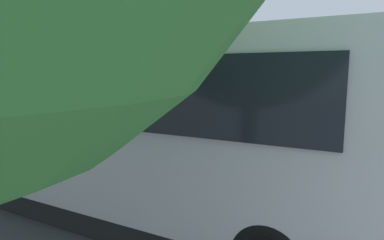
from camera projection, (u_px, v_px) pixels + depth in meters
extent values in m
plane|color=#424247|center=(252.00, 160.00, 10.28)|extent=(80.00, 80.00, 0.00)
cube|color=silver|center=(99.00, 116.00, 6.55)|extent=(10.79, 2.74, 2.80)
cube|color=black|center=(138.00, 85.00, 7.58)|extent=(9.02, 0.24, 1.01)
cube|color=black|center=(41.00, 90.00, 5.37)|extent=(9.02, 0.24, 1.01)
cube|color=orange|center=(139.00, 133.00, 7.73)|extent=(9.44, 0.24, 0.28)
cube|color=black|center=(102.00, 194.00, 6.79)|extent=(9.92, 2.52, 0.45)
torus|color=black|center=(32.00, 150.00, 9.50)|extent=(1.01, 0.34, 1.00)
torus|color=black|center=(303.00, 196.00, 5.96)|extent=(1.01, 0.34, 1.00)
cylinder|color=black|center=(208.00, 160.00, 8.44)|extent=(0.14, 0.14, 0.80)
cube|color=black|center=(208.00, 176.00, 8.54)|extent=(0.14, 0.27, 0.10)
cylinder|color=black|center=(214.00, 161.00, 8.38)|extent=(0.14, 0.14, 0.80)
cube|color=black|center=(214.00, 177.00, 8.48)|extent=(0.14, 0.27, 0.10)
cube|color=#D8F233|center=(211.00, 132.00, 8.30)|extent=(0.42, 0.33, 0.66)
cube|color=silver|center=(211.00, 132.00, 8.30)|extent=(0.43, 0.34, 0.06)
cylinder|color=#D8F233|center=(202.00, 131.00, 8.39)|extent=(0.10, 0.10, 0.63)
sphere|color=tan|center=(202.00, 143.00, 8.43)|extent=(0.10, 0.10, 0.09)
cylinder|color=#D8F233|center=(220.00, 132.00, 8.21)|extent=(0.10, 0.10, 0.63)
sphere|color=tan|center=(220.00, 144.00, 8.26)|extent=(0.10, 0.10, 0.09)
sphere|color=tan|center=(211.00, 113.00, 8.24)|extent=(0.27, 0.27, 0.24)
cylinder|color=black|center=(186.00, 157.00, 8.78)|extent=(0.14, 0.14, 0.77)
cube|color=black|center=(187.00, 172.00, 8.87)|extent=(0.14, 0.27, 0.10)
cylinder|color=black|center=(190.00, 158.00, 8.68)|extent=(0.14, 0.14, 0.77)
cube|color=black|center=(191.00, 173.00, 8.78)|extent=(0.14, 0.27, 0.10)
cube|color=silver|center=(188.00, 131.00, 8.63)|extent=(0.42, 0.33, 0.64)
cylinder|color=silver|center=(181.00, 129.00, 8.78)|extent=(0.10, 0.10, 0.61)
sphere|color=tan|center=(181.00, 141.00, 8.82)|extent=(0.10, 0.10, 0.09)
cylinder|color=silver|center=(195.00, 131.00, 8.48)|extent=(0.10, 0.10, 0.61)
sphere|color=tan|center=(195.00, 143.00, 8.53)|extent=(0.10, 0.10, 0.09)
sphere|color=tan|center=(188.00, 114.00, 8.56)|extent=(0.26, 0.26, 0.23)
cylinder|color=black|center=(145.00, 155.00, 9.01)|extent=(0.14, 0.14, 0.77)
cube|color=black|center=(146.00, 170.00, 9.10)|extent=(0.14, 0.27, 0.10)
cylinder|color=black|center=(149.00, 156.00, 8.91)|extent=(0.14, 0.14, 0.77)
cube|color=black|center=(150.00, 171.00, 9.00)|extent=(0.14, 0.27, 0.10)
cube|color=black|center=(146.00, 130.00, 8.86)|extent=(0.42, 0.33, 0.64)
cylinder|color=black|center=(140.00, 128.00, 9.00)|extent=(0.10, 0.10, 0.61)
sphere|color=tan|center=(140.00, 139.00, 9.05)|extent=(0.10, 0.10, 0.09)
cylinder|color=black|center=(153.00, 130.00, 8.71)|extent=(0.10, 0.10, 0.61)
sphere|color=tan|center=(153.00, 141.00, 8.75)|extent=(0.10, 0.10, 0.09)
sphere|color=tan|center=(146.00, 113.00, 8.79)|extent=(0.26, 0.26, 0.23)
torus|color=black|center=(254.00, 183.00, 7.21)|extent=(0.61, 0.20, 0.60)
cylinder|color=silver|center=(254.00, 183.00, 7.21)|extent=(0.13, 0.11, 0.12)
torus|color=black|center=(326.00, 193.00, 6.65)|extent=(0.61, 0.20, 0.60)
cylinder|color=silver|center=(326.00, 193.00, 6.65)|extent=(0.13, 0.13, 0.12)
cylinder|color=silver|center=(257.00, 168.00, 7.14)|extent=(0.32, 0.09, 0.67)
cube|color=#198C33|center=(286.00, 172.00, 6.91)|extent=(0.87, 0.38, 0.36)
cube|color=black|center=(310.00, 173.00, 6.72)|extent=(0.54, 0.28, 0.20)
cylinder|color=silver|center=(303.00, 186.00, 6.68)|extent=(0.46, 0.13, 0.08)
cylinder|color=black|center=(260.00, 155.00, 7.08)|extent=(0.10, 0.58, 0.04)
torus|color=black|center=(192.00, 127.00, 14.71)|extent=(0.61, 0.17, 0.60)
cylinder|color=silver|center=(192.00, 127.00, 14.71)|extent=(0.13, 0.11, 0.12)
torus|color=black|center=(174.00, 102.00, 15.09)|extent=(0.85, 0.18, 0.85)
cylinder|color=silver|center=(174.00, 102.00, 15.09)|extent=(0.13, 0.13, 0.12)
cylinder|color=silver|center=(196.00, 121.00, 14.55)|extent=(0.68, 0.10, 0.30)
cube|color=#198C33|center=(188.00, 111.00, 14.72)|extent=(0.85, 0.33, 0.86)
cube|color=black|center=(183.00, 102.00, 14.82)|extent=(0.51, 0.25, 0.52)
cylinder|color=silver|center=(183.00, 107.00, 15.04)|extent=(0.37, 0.10, 0.39)
cylinder|color=black|center=(200.00, 116.00, 14.42)|extent=(0.07, 0.58, 0.04)
cube|color=black|center=(192.00, 105.00, 14.60)|extent=(0.50, 0.37, 0.53)
sphere|color=black|center=(199.00, 110.00, 14.40)|extent=(0.28, 0.28, 0.26)
cylinder|color=black|center=(193.00, 111.00, 14.37)|extent=(0.46, 0.12, 0.18)
cylinder|color=black|center=(183.00, 107.00, 14.65)|extent=(0.37, 0.12, 0.34)
cylinder|color=black|center=(197.00, 110.00, 14.67)|extent=(0.46, 0.12, 0.18)
cylinder|color=black|center=(187.00, 106.00, 14.95)|extent=(0.37, 0.12, 0.34)
cube|color=orange|center=(213.00, 138.00, 13.69)|extent=(0.34, 0.34, 0.03)
cone|color=orange|center=(213.00, 130.00, 13.65)|extent=(0.26, 0.26, 0.60)
cylinder|color=white|center=(213.00, 131.00, 13.65)|extent=(0.19, 0.19, 0.07)
cube|color=white|center=(380.00, 166.00, 9.61)|extent=(0.19, 4.53, 0.01)
cube|color=white|center=(288.00, 155.00, 10.92)|extent=(0.18, 4.12, 0.01)
cube|color=white|center=(215.00, 146.00, 12.23)|extent=(0.19, 4.63, 0.01)
cube|color=white|center=(156.00, 139.00, 13.54)|extent=(0.19, 4.78, 0.01)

